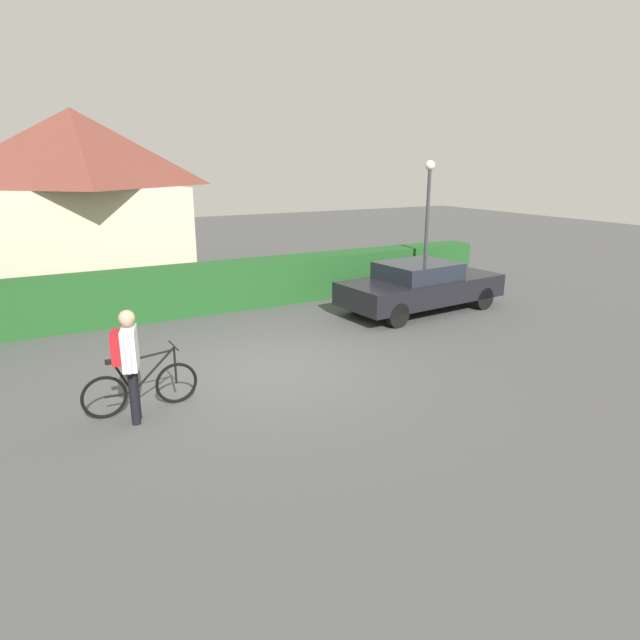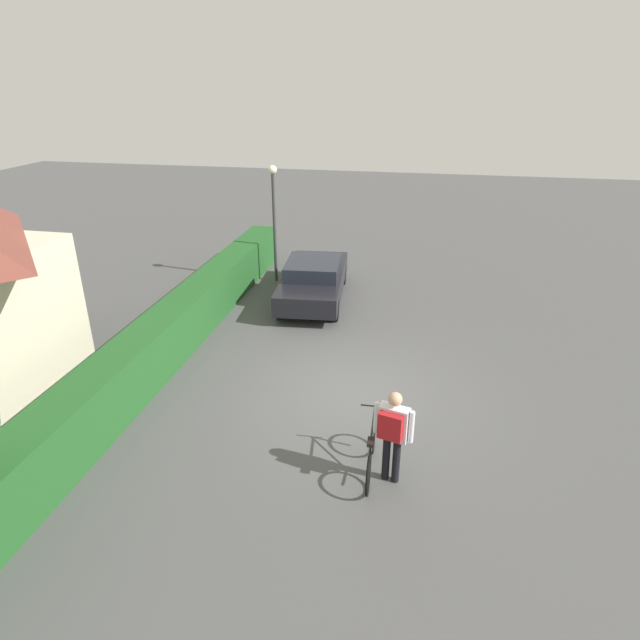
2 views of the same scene
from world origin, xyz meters
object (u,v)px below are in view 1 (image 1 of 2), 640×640
Objects in this scene: parked_car_near at (420,286)px; bicycle at (141,387)px; person_rider at (128,355)px; street_lamp at (428,208)px.

bicycle is (-7.55, -2.63, -0.29)m from parked_car_near.
street_lamp is at bearing 26.47° from person_rider.
parked_car_near is 2.55× the size of bicycle.
bicycle is at bearing -154.82° from street_lamp.
bicycle is at bearing 60.43° from person_rider.
parked_car_near is at bearing 21.00° from person_rider.
street_lamp reaches higher than bicycle.
street_lamp is at bearing 25.18° from bicycle.
person_rider is 10.35m from street_lamp.
parked_car_near reaches higher than bicycle.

